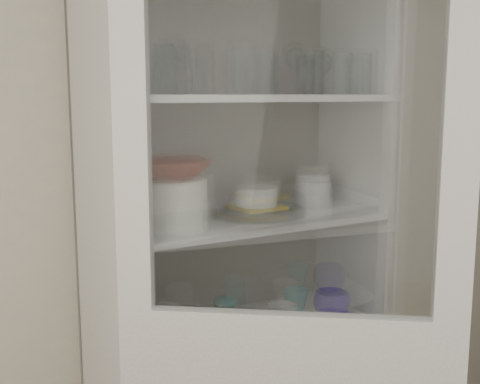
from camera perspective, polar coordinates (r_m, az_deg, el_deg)
wall_back at (r=2.13m, az=-7.71°, el=-0.62°), size 3.60×0.02×2.60m
pantry_cabinet at (r=2.16m, az=-0.84°, el=-10.25°), size 1.00×0.45×2.10m
tumbler_0 at (r=1.71m, az=-6.95°, el=11.41°), size 0.08×0.08×0.13m
tumbler_1 at (r=1.76m, az=-6.30°, el=11.73°), size 0.10×0.10×0.16m
tumbler_2 at (r=1.79m, az=-0.20°, el=11.21°), size 0.08×0.08×0.12m
tumbler_3 at (r=1.85m, az=0.43°, el=11.59°), size 0.10×0.10×0.15m
tumbler_4 at (r=1.86m, az=2.46°, el=11.13°), size 0.08×0.08×0.12m
tumbler_5 at (r=2.07m, az=9.64°, el=11.01°), size 0.09×0.09×0.14m
tumbler_6 at (r=2.13m, az=11.45°, el=10.88°), size 0.08×0.08×0.14m
tumbler_7 at (r=1.85m, az=-9.89°, el=11.42°), size 0.08×0.08×0.15m
tumbler_8 at (r=1.83m, az=-8.30°, el=11.41°), size 0.10×0.10×0.15m
tumbler_9 at (r=1.90m, az=-3.57°, el=11.48°), size 0.08×0.08×0.15m
tumbler_10 at (r=2.01m, az=2.65°, el=11.23°), size 0.08×0.08×0.14m
tumbler_11 at (r=2.12m, az=6.22°, el=10.93°), size 0.07×0.07×0.13m
goblet_0 at (r=2.01m, az=-6.01°, el=11.65°), size 0.08×0.08×0.17m
goblet_1 at (r=2.02m, az=-5.12°, el=11.46°), size 0.07×0.07×0.16m
goblet_2 at (r=2.23m, az=5.31°, el=11.56°), size 0.08×0.08×0.18m
goblet_3 at (r=2.29m, az=7.99°, el=11.17°), size 0.07×0.07×0.16m
plate_stack_front at (r=1.83m, az=-6.56°, el=-2.11°), size 0.23×0.23×0.08m
plate_stack_back at (r=2.01m, az=-9.88°, el=-1.59°), size 0.21×0.21×0.06m
cream_bowl at (r=1.82m, az=-6.61°, el=0.24°), size 0.28×0.28×0.07m
terracotta_bowl at (r=1.81m, az=-6.64°, el=2.21°), size 0.27×0.27×0.06m
glass_platter at (r=2.04m, az=1.56°, el=-1.82°), size 0.43×0.43×0.02m
yellow_trivet at (r=2.04m, az=1.56°, el=-1.40°), size 0.16×0.16×0.01m
white_ramekin at (r=2.03m, az=1.57°, el=-0.38°), size 0.16×0.16×0.06m
grey_bowl_stack at (r=2.18m, az=6.87°, el=0.19°), size 0.13×0.13×0.12m
mug_blue at (r=2.22m, az=8.69°, el=-10.57°), size 0.16×0.16×0.10m
mug_teal at (r=2.27m, az=5.29°, el=-10.24°), size 0.12×0.12×0.09m
mug_white at (r=2.09m, az=3.96°, el=-11.90°), size 0.14×0.14×0.10m
teal_jar at (r=2.12m, az=-1.40°, el=-11.56°), size 0.08×0.08×0.10m
measuring_cups at (r=1.92m, az=-7.76°, el=-14.89°), size 0.10×0.10×0.04m
white_canister at (r=2.02m, az=-6.96°, el=-12.34°), size 0.12×0.12×0.12m
tumbler_12 at (r=2.07m, az=6.99°, el=11.16°), size 0.07×0.07×0.14m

